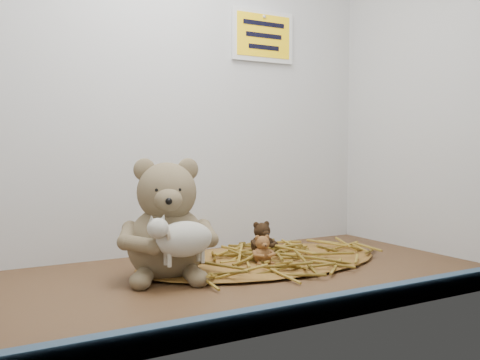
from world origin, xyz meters
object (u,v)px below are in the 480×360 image
main_teddy (167,218)px  toy_lamb (184,239)px  mini_teddy_brown (262,237)px  mini_teddy_tan (262,248)px

main_teddy → toy_lamb: size_ratio=1.65×
mini_teddy_brown → toy_lamb: bearing=-149.1°
mini_teddy_tan → toy_lamb: bearing=-149.9°
main_teddy → mini_teddy_brown: 27.39cm
toy_lamb → mini_teddy_tan: size_ratio=2.31×
toy_lamb → mini_teddy_brown: (25.84, 14.49, -3.94)cm
toy_lamb → mini_teddy_brown: bearing=29.3°
main_teddy → mini_teddy_tan: main_teddy is taller
mini_teddy_tan → mini_teddy_brown: (4.65, 7.76, 0.81)cm
mini_teddy_brown → main_teddy: bearing=-165.4°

